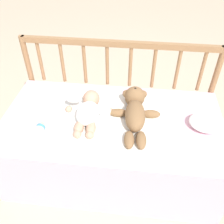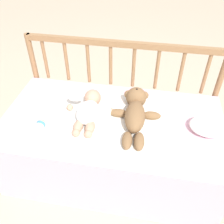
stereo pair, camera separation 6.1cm
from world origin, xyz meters
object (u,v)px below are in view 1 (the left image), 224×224
Objects in this scene: baby_bottle at (37,135)px; small_pillow at (207,122)px; teddy_bear at (135,111)px; baby at (88,111)px.

baby_bottle is 0.90m from small_pillow.
teddy_bear is at bearing 24.56° from baby_bottle.
baby_bottle is at bearing -139.41° from baby.
teddy_bear reaches higher than baby.
small_pillow is at bearing -3.84° from teddy_bear.
baby reaches higher than baby_bottle.
baby_bottle is (-0.23, -0.20, -0.02)m from baby.
teddy_bear is 2.33× the size of small_pillow.
small_pillow is (0.65, -0.00, -0.01)m from baby.
small_pillow is at bearing -0.08° from baby.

